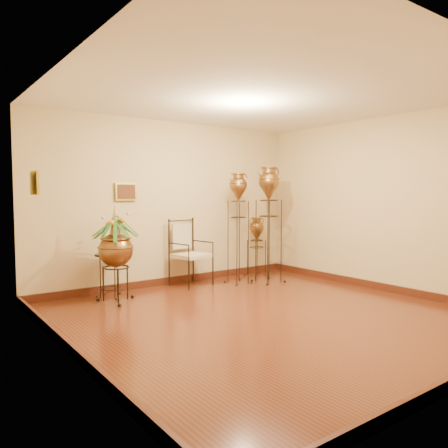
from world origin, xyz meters
TOP-DOWN VIEW (x-y plane):
  - ground at (0.00, 0.00)m, footprint 5.00×5.00m
  - room_shell at (-0.01, 0.01)m, footprint 5.02×5.02m
  - amphora_tall at (0.95, 1.84)m, footprint 0.48×0.48m
  - amphora_mid at (1.45, 1.60)m, footprint 0.61×0.61m
  - amphora_short at (1.64, 2.15)m, footprint 0.46×0.46m
  - planter_urn at (-1.29, 1.84)m, footprint 1.03×1.03m
  - armchair at (0.18, 2.15)m, footprint 0.72×0.69m
  - side_table at (-1.25, 2.15)m, footprint 0.56×0.56m

SIDE VIEW (x-z plane):
  - ground at x=0.00m, z-range 0.00..0.00m
  - side_table at x=-1.25m, z-range -0.07..0.77m
  - armchair at x=0.18m, z-range 0.00..1.13m
  - amphora_short at x=1.64m, z-range 0.00..1.14m
  - planter_urn at x=-1.29m, z-range 0.09..1.55m
  - amphora_tall at x=0.95m, z-range 0.02..1.97m
  - amphora_mid at x=1.45m, z-range 0.01..2.08m
  - room_shell at x=-0.01m, z-range 0.33..3.14m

